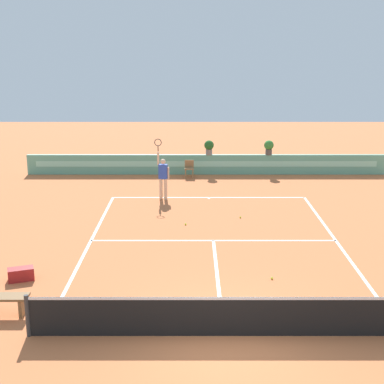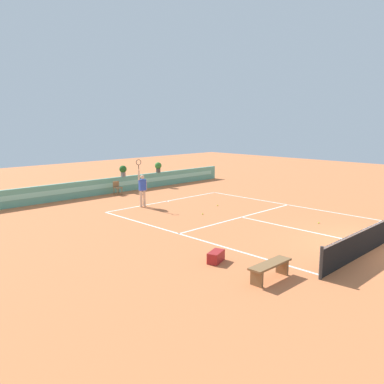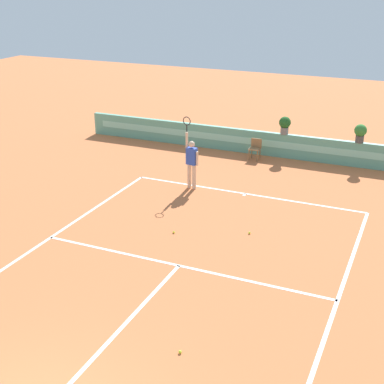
% 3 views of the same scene
% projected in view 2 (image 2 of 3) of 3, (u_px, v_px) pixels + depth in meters
% --- Properties ---
extents(ground_plane, '(60.00, 60.00, 0.00)m').
position_uv_depth(ground_plane, '(248.00, 219.00, 18.79)').
color(ground_plane, '#C66B3D').
extents(court_lines, '(8.32, 11.94, 0.01)m').
position_uv_depth(court_lines, '(236.00, 216.00, 19.29)').
color(court_lines, white).
rests_on(court_lines, ground).
extents(net, '(8.92, 0.10, 1.00)m').
position_uv_depth(net, '(379.00, 233.00, 14.49)').
color(net, '#333333').
rests_on(net, ground).
extents(back_wall_barrier, '(18.00, 0.21, 1.00)m').
position_uv_depth(back_wall_barrier, '(122.00, 184.00, 25.99)').
color(back_wall_barrier, '#60A88E').
rests_on(back_wall_barrier, ground).
extents(ball_kid_chair, '(0.44, 0.44, 0.85)m').
position_uv_depth(ball_kid_chair, '(117.00, 187.00, 24.89)').
color(ball_kid_chair, olive).
rests_on(ball_kid_chair, ground).
extents(bench_courtside, '(1.60, 0.44, 0.51)m').
position_uv_depth(bench_courtside, '(270.00, 267.00, 11.44)').
color(bench_courtside, brown).
rests_on(bench_courtside, ground).
extents(gear_bag, '(0.78, 0.57, 0.36)m').
position_uv_depth(gear_bag, '(216.00, 257.00, 12.94)').
color(gear_bag, maroon).
rests_on(gear_bag, ground).
extents(tennis_player, '(0.62, 0.27, 2.58)m').
position_uv_depth(tennis_player, '(142.00, 188.00, 21.22)').
color(tennis_player, beige).
rests_on(tennis_player, ground).
extents(tennis_ball_near_baseline, '(0.07, 0.07, 0.07)m').
position_uv_depth(tennis_ball_near_baseline, '(319.00, 223.00, 17.86)').
color(tennis_ball_near_baseline, '#CCE033').
rests_on(tennis_ball_near_baseline, ground).
extents(tennis_ball_mid_court, '(0.07, 0.07, 0.07)m').
position_uv_depth(tennis_ball_mid_court, '(218.00, 205.00, 21.61)').
color(tennis_ball_mid_court, '#CCE033').
rests_on(tennis_ball_mid_court, ground).
extents(tennis_ball_by_sideline, '(0.07, 0.07, 0.07)m').
position_uv_depth(tennis_ball_by_sideline, '(203.00, 214.00, 19.59)').
color(tennis_ball_by_sideline, '#CCE033').
rests_on(tennis_ball_by_sideline, ground).
extents(potted_plant_centre, '(0.48, 0.48, 0.72)m').
position_uv_depth(potted_plant_centre, '(123.00, 170.00, 25.92)').
color(potted_plant_centre, gray).
rests_on(potted_plant_centre, back_wall_barrier).
extents(potted_plant_right, '(0.48, 0.48, 0.72)m').
position_uv_depth(potted_plant_right, '(158.00, 167.00, 27.99)').
color(potted_plant_right, '#514C47').
rests_on(potted_plant_right, back_wall_barrier).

